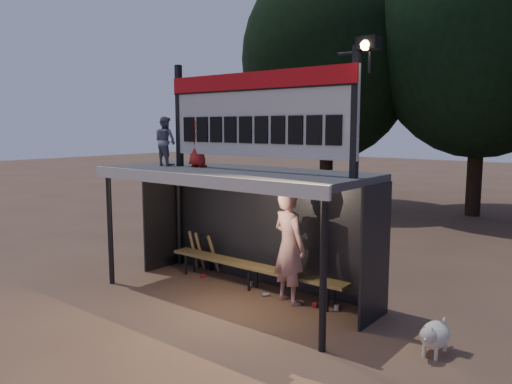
% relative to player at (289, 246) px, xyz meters
% --- Properties ---
extents(ground, '(80.00, 80.00, 0.00)m').
position_rel_player_xyz_m(ground, '(-0.94, -0.40, -1.01)').
color(ground, brown).
rests_on(ground, ground).
extents(player, '(0.85, 0.68, 2.02)m').
position_rel_player_xyz_m(player, '(0.00, 0.00, 0.00)').
color(player, silver).
rests_on(player, ground).
extents(child_a, '(0.46, 0.36, 0.95)m').
position_rel_player_xyz_m(child_a, '(-2.58, -0.51, 1.78)').
color(child_a, slate).
rests_on(child_a, dugout_shelter).
extents(child_b, '(0.46, 0.31, 0.92)m').
position_rel_player_xyz_m(child_b, '(-1.85, -0.35, 1.77)').
color(child_b, red).
rests_on(child_b, dugout_shelter).
extents(dugout_shelter, '(5.10, 2.08, 2.32)m').
position_rel_player_xyz_m(dugout_shelter, '(-0.94, -0.16, 0.84)').
color(dugout_shelter, '#3D3D3F').
rests_on(dugout_shelter, ground).
extents(scoreboard_assembly, '(4.10, 0.27, 1.99)m').
position_rel_player_xyz_m(scoreboard_assembly, '(-0.38, -0.41, 2.31)').
color(scoreboard_assembly, black).
rests_on(scoreboard_assembly, dugout_shelter).
extents(bench, '(4.00, 0.35, 0.48)m').
position_rel_player_xyz_m(bench, '(-0.94, 0.15, -0.58)').
color(bench, olive).
rests_on(bench, ground).
extents(tree_left, '(6.46, 6.46, 9.27)m').
position_rel_player_xyz_m(tree_left, '(-4.94, 9.60, 4.50)').
color(tree_left, '#311F15').
rests_on(tree_left, ground).
extents(tree_mid, '(7.22, 7.22, 10.36)m').
position_rel_player_xyz_m(tree_mid, '(0.06, 11.10, 5.15)').
color(tree_mid, black).
rests_on(tree_mid, ground).
extents(dog, '(0.36, 0.81, 0.49)m').
position_rel_player_xyz_m(dog, '(2.71, -0.46, -0.73)').
color(dog, white).
rests_on(dog, ground).
extents(bats, '(0.69, 0.35, 0.84)m').
position_rel_player_xyz_m(bats, '(-2.51, 0.42, -0.58)').
color(bats, '#9B7848').
rests_on(bats, ground).
extents(litter, '(3.14, 0.41, 0.08)m').
position_rel_player_xyz_m(litter, '(-0.47, 0.12, -0.97)').
color(litter, '#B41E21').
rests_on(litter, ground).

